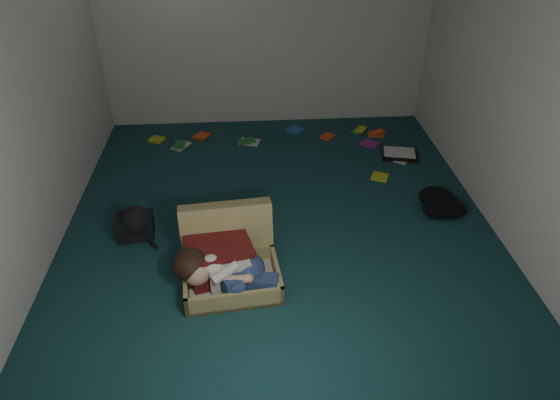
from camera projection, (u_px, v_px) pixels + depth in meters
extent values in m
plane|color=#153B3D|center=(279.00, 221.00, 4.79)|extent=(4.50, 4.50, 0.00)
plane|color=silver|center=(265.00, 20.00, 5.91)|extent=(4.50, 0.00, 4.50)
plane|color=silver|center=(314.00, 290.00, 2.20)|extent=(4.50, 0.00, 4.50)
plane|color=silver|center=(26.00, 100.00, 3.93)|extent=(0.00, 4.50, 4.50)
plane|color=silver|center=(517.00, 87.00, 4.17)|extent=(0.00, 4.50, 4.50)
cube|color=tan|center=(232.00, 279.00, 4.00)|extent=(0.82, 0.62, 0.17)
cube|color=beige|center=(232.00, 283.00, 4.03)|extent=(0.74, 0.55, 0.02)
cube|color=tan|center=(227.00, 234.00, 4.19)|extent=(0.78, 0.31, 0.56)
cube|color=white|center=(229.00, 272.00, 3.93)|extent=(0.36, 0.26, 0.24)
sphere|color=tan|center=(197.00, 272.00, 3.83)|extent=(0.21, 0.21, 0.21)
ellipsoid|color=black|center=(190.00, 264.00, 3.85)|extent=(0.28, 0.29, 0.24)
ellipsoid|color=navy|center=(249.00, 269.00, 3.96)|extent=(0.25, 0.29, 0.24)
cube|color=navy|center=(240.00, 282.00, 3.86)|extent=(0.32, 0.26, 0.15)
cube|color=navy|center=(261.00, 283.00, 3.89)|extent=(0.28, 0.18, 0.12)
sphere|color=white|center=(274.00, 280.00, 3.94)|extent=(0.12, 0.12, 0.12)
sphere|color=white|center=(275.00, 288.00, 3.88)|extent=(0.11, 0.11, 0.11)
cylinder|color=tan|center=(237.00, 279.00, 3.79)|extent=(0.20, 0.09, 0.07)
cube|color=#511011|center=(220.00, 262.00, 4.05)|extent=(0.57, 0.49, 0.33)
cube|color=#511011|center=(218.00, 246.00, 3.95)|extent=(0.60, 0.52, 0.02)
cube|color=black|center=(399.00, 154.00, 5.83)|extent=(0.45, 0.37, 0.05)
cube|color=white|center=(399.00, 152.00, 5.81)|extent=(0.40, 0.33, 0.01)
cube|color=#BECD24|center=(157.00, 140.00, 6.16)|extent=(0.19, 0.14, 0.02)
cube|color=#BA4D18|center=(201.00, 136.00, 6.24)|extent=(0.23, 0.22, 0.02)
cube|color=silver|center=(249.00, 142.00, 6.11)|extent=(0.19, 0.22, 0.02)
cube|color=blue|center=(295.00, 130.00, 6.38)|extent=(0.20, 0.23, 0.02)
cube|color=#E9471B|center=(328.00, 137.00, 6.22)|extent=(0.23, 0.22, 0.02)
cube|color=#20782F|center=(359.00, 131.00, 6.36)|extent=(0.20, 0.16, 0.02)
cube|color=#85217B|center=(369.00, 144.00, 6.08)|extent=(0.23, 0.23, 0.02)
cube|color=beige|center=(400.00, 160.00, 5.75)|extent=(0.17, 0.21, 0.02)
cube|color=#BECD24|center=(380.00, 177.00, 5.45)|extent=(0.21, 0.23, 0.02)
cube|color=#BA4D18|center=(376.00, 135.00, 6.27)|extent=(0.23, 0.21, 0.02)
cube|color=silver|center=(181.00, 146.00, 6.03)|extent=(0.21, 0.17, 0.02)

